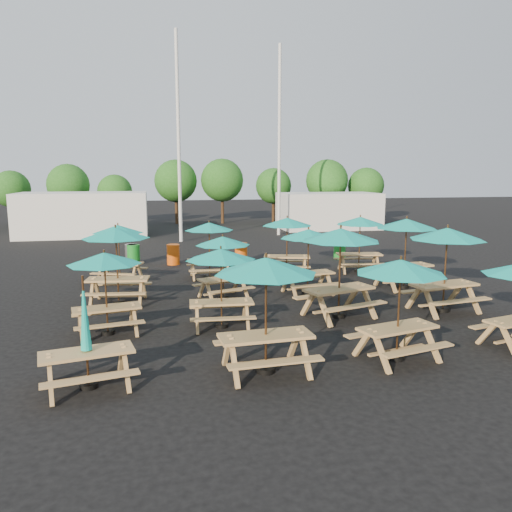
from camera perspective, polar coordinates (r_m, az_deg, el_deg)
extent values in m
plane|color=black|center=(16.64, 1.04, -4.57)|extent=(120.00, 120.00, 0.00)
cube|color=#A97E4B|center=(10.07, -18.77, -10.39)|extent=(1.81, 1.01, 0.06)
cube|color=#A97E4B|center=(9.59, -18.34, -13.17)|extent=(1.72, 0.59, 0.04)
cube|color=#A97E4B|center=(10.76, -19.00, -10.69)|extent=(1.72, 0.59, 0.04)
cylinder|color=black|center=(10.31, -18.57, -13.83)|extent=(0.34, 0.34, 0.10)
cylinder|color=brown|center=(9.95, -18.89, -8.28)|extent=(0.04, 0.04, 2.19)
cone|color=#0FA499|center=(9.85, -19.01, -6.17)|extent=(0.21, 0.21, 1.43)
cube|color=#A97E4B|center=(13.15, -16.69, -5.73)|extent=(1.75, 0.94, 0.06)
cube|color=#A97E4B|center=(12.64, -16.36, -7.59)|extent=(1.67, 0.53, 0.04)
cube|color=#A97E4B|center=(13.81, -16.90, -6.17)|extent=(1.67, 0.53, 0.04)
cylinder|color=black|center=(13.33, -16.56, -8.37)|extent=(0.33, 0.33, 0.09)
cylinder|color=brown|center=(13.06, -16.77, -4.13)|extent=(0.04, 0.04, 2.12)
cone|color=#0FA499|center=(12.89, -16.96, -0.26)|extent=(2.13, 2.13, 0.29)
cube|color=#A97E4B|center=(16.12, -15.51, -2.56)|extent=(1.96, 0.96, 0.06)
cube|color=#A97E4B|center=(15.52, -15.93, -4.19)|extent=(1.91, 0.49, 0.04)
cube|color=#A97E4B|center=(16.85, -15.03, -3.08)|extent=(1.91, 0.49, 0.04)
cylinder|color=black|center=(16.28, -15.40, -5.05)|extent=(0.38, 0.38, 0.10)
cylinder|color=brown|center=(16.04, -15.58, -1.05)|extent=(0.05, 0.05, 2.41)
cone|color=#0FA499|center=(15.89, -15.74, 2.56)|extent=(2.31, 2.31, 0.34)
cube|color=#A97E4B|center=(19.34, -15.33, -0.83)|extent=(1.81, 1.18, 0.06)
cube|color=#A97E4B|center=(18.83, -16.02, -1.97)|extent=(1.67, 0.78, 0.04)
cube|color=#A97E4B|center=(19.95, -14.61, -1.28)|extent=(1.67, 0.78, 0.04)
cylinder|color=black|center=(19.46, -15.24, -2.70)|extent=(0.34, 0.34, 0.09)
cylinder|color=brown|center=(19.28, -15.38, 0.30)|extent=(0.04, 0.04, 2.16)
cone|color=#0FA499|center=(19.16, -15.50, 2.99)|extent=(2.36, 2.36, 0.30)
cube|color=#A97E4B|center=(10.24, 1.13, -9.11)|extent=(1.94, 0.86, 0.06)
cube|color=#A97E4B|center=(9.72, 2.31, -12.07)|extent=(1.91, 0.39, 0.04)
cube|color=#A97E4B|center=(10.97, 0.07, -9.51)|extent=(1.91, 0.39, 0.04)
cylinder|color=black|center=(10.49, 1.11, -12.87)|extent=(0.38, 0.38, 0.11)
cylinder|color=brown|center=(10.11, 1.13, -6.80)|extent=(0.05, 0.05, 2.42)
cone|color=#0FA499|center=(9.87, 1.15, -1.11)|extent=(2.21, 2.21, 0.34)
cube|color=#A97E4B|center=(13.19, -3.97, -5.29)|extent=(1.70, 0.75, 0.06)
cube|color=#A97E4B|center=(12.68, -3.76, -7.16)|extent=(1.68, 0.34, 0.04)
cube|color=#A97E4B|center=(13.85, -4.14, -5.72)|extent=(1.68, 0.34, 0.04)
cylinder|color=black|center=(13.37, -3.94, -7.93)|extent=(0.33, 0.33, 0.09)
cylinder|color=brown|center=(13.10, -3.99, -3.69)|extent=(0.04, 0.04, 2.13)
cone|color=#0FA499|center=(12.92, -4.04, 0.19)|extent=(1.94, 1.94, 0.30)
cube|color=#A97E4B|center=(16.20, -3.77, -2.58)|extent=(1.72, 1.11, 0.05)
cube|color=#A97E4B|center=(15.75, -2.80, -3.89)|extent=(1.59, 0.73, 0.04)
cube|color=#A97E4B|center=(16.78, -4.67, -3.08)|extent=(1.59, 0.73, 0.04)
cylinder|color=black|center=(16.34, -3.75, -4.69)|extent=(0.32, 0.32, 0.09)
cylinder|color=brown|center=(16.13, -3.79, -1.31)|extent=(0.04, 0.04, 2.05)
cone|color=#0FA499|center=(15.99, -3.82, 1.74)|extent=(2.24, 2.24, 0.29)
cube|color=#A97E4B|center=(19.42, -5.32, -0.46)|extent=(1.71, 0.67, 0.06)
cube|color=#A97E4B|center=(18.86, -5.09, -1.61)|extent=(1.71, 0.25, 0.04)
cube|color=#A97E4B|center=(20.08, -5.52, -0.93)|extent=(1.71, 0.25, 0.04)
cylinder|color=black|center=(19.54, -5.29, -2.35)|extent=(0.34, 0.34, 0.09)
cylinder|color=brown|center=(19.36, -5.34, 0.67)|extent=(0.04, 0.04, 2.18)
cone|color=#0FA499|center=(19.24, -5.38, 3.39)|extent=(1.89, 1.89, 0.30)
cube|color=#A97E4B|center=(11.35, 15.89, -7.89)|extent=(1.87, 1.08, 0.06)
cube|color=#A97E4B|center=(10.99, 18.06, -10.13)|extent=(1.77, 0.65, 0.04)
cube|color=#A97E4B|center=(11.90, 13.78, -8.41)|extent=(1.77, 0.65, 0.04)
cylinder|color=black|center=(11.57, 15.74, -11.08)|extent=(0.35, 0.35, 0.10)
cylinder|color=brown|center=(11.24, 15.99, -5.93)|extent=(0.04, 0.04, 2.25)
cone|color=#0FA499|center=(11.03, 16.21, -1.18)|extent=(2.33, 2.33, 0.31)
cube|color=#A97E4B|center=(14.23, 9.48, -3.73)|extent=(2.14, 1.33, 0.07)
cube|color=#A97E4B|center=(13.75, 11.34, -5.63)|extent=(1.99, 0.86, 0.04)
cube|color=#A97E4B|center=(14.87, 7.70, -4.39)|extent=(1.99, 0.86, 0.04)
cylinder|color=black|center=(14.42, 9.40, -6.70)|extent=(0.40, 0.40, 0.11)
cylinder|color=brown|center=(14.13, 9.53, -1.93)|extent=(0.05, 0.05, 2.56)
cone|color=#0FA499|center=(13.96, 9.65, 2.42)|extent=(2.75, 2.75, 0.36)
cube|color=#A97E4B|center=(16.86, 5.94, -1.95)|extent=(1.81, 0.91, 0.06)
cube|color=#A97E4B|center=(16.36, 6.89, -3.33)|extent=(1.75, 0.49, 0.04)
cube|color=#A97E4B|center=(17.48, 5.02, -2.47)|extent=(1.75, 0.49, 0.04)
cylinder|color=black|center=(17.00, 5.90, -4.15)|extent=(0.35, 0.35, 0.10)
cylinder|color=brown|center=(16.79, 5.97, -0.63)|extent=(0.04, 0.04, 2.22)
cone|color=#0FA499|center=(16.65, 6.02, 2.54)|extent=(2.16, 2.16, 0.31)
cube|color=#A97E4B|center=(19.92, 3.54, -0.06)|extent=(1.93, 1.13, 0.06)
cube|color=#A97E4B|center=(19.32, 3.56, -1.24)|extent=(1.82, 0.69, 0.04)
cube|color=#A97E4B|center=(20.63, 3.50, -0.55)|extent=(1.82, 0.69, 0.04)
cylinder|color=black|center=(20.05, 3.52, -2.02)|extent=(0.36, 0.36, 0.10)
cylinder|color=brown|center=(19.86, 3.55, 1.12)|extent=(0.04, 0.04, 2.32)
cone|color=#0FA499|center=(19.74, 3.58, 3.93)|extent=(2.42, 2.42, 0.32)
cube|color=#A97E4B|center=(13.61, 25.67, -7.01)|extent=(1.60, 0.58, 0.04)
cube|color=#A97E4B|center=(15.64, 20.71, -3.08)|extent=(2.05, 1.05, 0.07)
cube|color=#A97E4B|center=(15.19, 22.41, -4.77)|extent=(1.98, 0.56, 0.04)
cube|color=#A97E4B|center=(16.24, 18.99, -3.67)|extent=(1.98, 0.56, 0.04)
cylinder|color=black|center=(15.81, 20.55, -5.74)|extent=(0.39, 0.39, 0.11)
cylinder|color=brown|center=(15.55, 20.81, -1.47)|extent=(0.05, 0.05, 2.51)
cone|color=#0FA499|center=(15.40, 21.04, 2.39)|extent=(2.45, 2.45, 0.35)
cube|color=#A97E4B|center=(18.42, 16.61, -1.06)|extent=(2.02, 0.99, 0.06)
cube|color=#A97E4B|center=(17.91, 17.88, -2.43)|extent=(1.96, 0.51, 0.04)
cube|color=#A97E4B|center=(19.05, 15.34, -1.62)|extent=(1.96, 0.51, 0.04)
cylinder|color=black|center=(18.56, 16.50, -3.32)|extent=(0.39, 0.39, 0.11)
cylinder|color=brown|center=(18.34, 16.68, 0.30)|extent=(0.05, 0.05, 2.49)
cone|color=#0FA499|center=(18.21, 16.84, 3.56)|extent=(2.39, 2.39, 0.35)
cube|color=#A97E4B|center=(20.93, 11.70, 0.21)|extent=(1.89, 0.99, 0.06)
cube|color=#A97E4B|center=(20.34, 12.11, -0.90)|extent=(1.82, 0.54, 0.04)
cube|color=#A97E4B|center=(21.61, 11.26, -0.27)|extent=(1.82, 0.54, 0.04)
cylinder|color=black|center=(21.05, 11.64, -1.65)|extent=(0.36, 0.36, 0.10)
cylinder|color=brown|center=(20.86, 11.74, 1.32)|extent=(0.04, 0.04, 2.30)
cone|color=#0FA499|center=(20.75, 11.83, 3.97)|extent=(2.28, 2.28, 0.32)
cylinder|color=#178023|center=(22.80, -13.83, 0.15)|extent=(0.56, 0.56, 0.90)
cylinder|color=gray|center=(22.92, -14.04, 0.19)|extent=(0.56, 0.56, 0.90)
cylinder|color=#D6500C|center=(22.50, -9.44, 0.17)|extent=(0.56, 0.56, 0.90)
cylinder|color=#D6500C|center=(22.70, -1.72, 0.38)|extent=(0.56, 0.56, 0.90)
cylinder|color=#178023|center=(24.02, 9.54, 0.76)|extent=(0.56, 0.56, 0.90)
cylinder|color=silver|center=(29.86, -8.84, 13.13)|extent=(0.20, 0.20, 12.00)
cylinder|color=silver|center=(32.81, 2.68, 12.89)|extent=(0.20, 0.20, 12.00)
cube|color=silver|center=(34.15, -19.12, 4.52)|extent=(8.00, 4.00, 2.80)
cube|color=silver|center=(37.05, 8.26, 5.14)|extent=(7.00, 4.00, 2.60)
cylinder|color=#382314|center=(42.45, -26.00, 4.36)|extent=(0.24, 0.24, 1.92)
sphere|color=#1E5919|center=(42.35, -26.19, 6.89)|extent=(2.80, 2.80, 2.80)
cylinder|color=#382314|center=(40.25, -20.49, 4.65)|extent=(0.24, 0.24, 2.14)
sphere|color=#1E5919|center=(40.15, -20.66, 7.62)|extent=(3.11, 3.11, 3.11)
cylinder|color=#382314|center=(39.64, -15.72, 4.57)|extent=(0.24, 0.24, 1.78)
sphere|color=#1E5919|center=(39.54, -15.84, 7.09)|extent=(2.59, 2.59, 2.59)
cylinder|color=#382314|center=(40.61, -9.07, 5.29)|extent=(0.24, 0.24, 2.31)
sphere|color=#1E5919|center=(40.51, -9.16, 8.47)|extent=(3.36, 3.36, 3.36)
cylinder|color=#382314|center=(40.48, -3.85, 5.40)|extent=(0.24, 0.24, 2.35)
sphere|color=#1E5919|center=(40.38, -3.89, 8.64)|extent=(3.41, 3.41, 3.41)
cylinder|color=#382314|center=(41.70, 1.99, 5.31)|extent=(0.24, 0.24, 2.02)
sphere|color=#1E5919|center=(41.60, 2.01, 8.02)|extent=(2.94, 2.94, 2.94)
cylinder|color=#382314|center=(41.13, 8.04, 5.37)|extent=(0.24, 0.24, 2.32)
sphere|color=#1E5919|center=(41.03, 8.12, 8.54)|extent=(3.38, 3.38, 3.38)
cylinder|color=#382314|center=(42.42, 12.37, 5.17)|extent=(0.24, 0.24, 2.03)
sphere|color=#1E5919|center=(42.33, 12.46, 7.85)|extent=(2.95, 2.95, 2.95)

